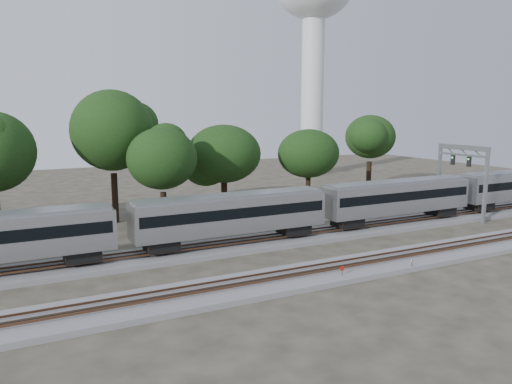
# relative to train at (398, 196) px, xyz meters

# --- Properties ---
(ground) EXTENTS (160.00, 160.00, 0.00)m
(ground) POSITION_rel_train_xyz_m (-19.47, -6.00, -3.29)
(ground) COLOR #383328
(ground) RESTS_ON ground
(track_far) EXTENTS (160.00, 5.00, 0.73)m
(track_far) POSITION_rel_train_xyz_m (-19.47, 0.00, -3.09)
(track_far) COLOR slate
(track_far) RESTS_ON ground
(track_near) EXTENTS (160.00, 5.00, 0.73)m
(track_near) POSITION_rel_train_xyz_m (-19.47, -10.00, -3.09)
(track_near) COLOR slate
(track_near) RESTS_ON ground
(train) EXTENTS (132.50, 3.23, 4.76)m
(train) POSITION_rel_train_xyz_m (0.00, 0.00, 0.00)
(train) COLOR #AAACB1
(train) RESTS_ON ground
(switch_stand_red) EXTENTS (0.35, 0.09, 1.10)m
(switch_stand_red) POSITION_rel_train_xyz_m (-15.88, -11.57, -2.59)
(switch_stand_red) COLOR #512D19
(switch_stand_red) RESTS_ON ground
(switch_stand_white) EXTENTS (0.32, 0.15, 1.06)m
(switch_stand_white) POSITION_rel_train_xyz_m (-9.73, -12.26, -2.62)
(switch_stand_white) COLOR #512D19
(switch_stand_white) RESTS_ON ground
(switch_lever) EXTENTS (0.57, 0.44, 0.30)m
(switch_lever) POSITION_rel_train_xyz_m (-14.96, -11.33, -3.14)
(switch_lever) COLOR #512D19
(switch_lever) RESTS_ON ground
(water_tower) EXTENTS (15.12, 15.12, 41.86)m
(water_tower) POSITION_rel_train_xyz_m (16.33, 41.96, 27.72)
(water_tower) COLOR silver
(water_tower) RESTS_ON ground
(signal_gantry) EXTENTS (0.59, 6.98, 8.48)m
(signal_gantry) POSITION_rel_train_xyz_m (9.45, 0.00, 2.89)
(signal_gantry) COLOR gray
(signal_gantry) RESTS_ON ground
(tree_3) EXTENTS (10.39, 10.39, 14.65)m
(tree_3) POSITION_rel_train_xyz_m (-26.71, 15.78, 6.92)
(tree_3) COLOR black
(tree_3) RESTS_ON ground
(tree_4) EXTENTS (7.65, 7.65, 10.79)m
(tree_4) POSITION_rel_train_xyz_m (-23.04, 9.45, 4.21)
(tree_4) COLOR black
(tree_4) RESTS_ON ground
(tree_5) EXTENTS (7.34, 7.34, 10.35)m
(tree_5) POSITION_rel_train_xyz_m (-13.76, 15.16, 3.91)
(tree_5) COLOR black
(tree_5) RESTS_ON ground
(tree_6) EXTENTS (6.99, 6.99, 9.86)m
(tree_6) POSITION_rel_train_xyz_m (-2.24, 14.26, 3.56)
(tree_6) COLOR black
(tree_6) RESTS_ON ground
(tree_7) EXTENTS (8.49, 8.49, 11.97)m
(tree_7) POSITION_rel_train_xyz_m (13.45, 21.09, 5.04)
(tree_7) COLOR black
(tree_7) RESTS_ON ground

